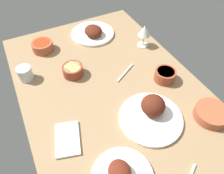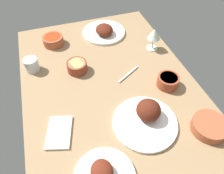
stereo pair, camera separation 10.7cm
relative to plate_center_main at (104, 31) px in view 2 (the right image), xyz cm
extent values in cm
cube|color=#937551|center=(-49.00, 10.55, -4.28)|extent=(140.00, 90.00, 4.00)
ellipsoid|color=#602314|center=(-89.06, 27.69, 1.74)|extent=(9.44, 8.44, 5.27)
cylinder|color=white|center=(1.08, -0.16, -1.48)|extent=(28.50, 28.50, 1.60)
ellipsoid|color=#511E11|center=(-1.57, 0.23, 2.16)|extent=(12.84, 11.29, 6.17)
cylinder|color=white|center=(-73.21, 2.92, -1.48)|extent=(29.30, 29.30, 1.60)
ellipsoid|color=#511E11|center=(-70.44, 0.50, 3.59)|extent=(11.15, 11.01, 9.30)
cylinder|color=brown|center=(-55.13, -18.02, 0.75)|extent=(11.06, 11.06, 6.08)
cylinder|color=#4C192D|center=(-55.13, -18.02, 3.29)|extent=(9.07, 9.07, 1.00)
cylinder|color=#A35133|center=(-84.61, -22.61, 0.09)|extent=(15.50, 15.50, 4.75)
cylinder|color=white|center=(-84.61, -22.61, 1.97)|extent=(12.71, 12.71, 1.00)
cylinder|color=#A35133|center=(-0.41, 33.76, 0.54)|extent=(12.83, 12.83, 5.64)
cylinder|color=#9E3314|center=(-0.41, 33.76, 2.86)|extent=(10.52, 10.52, 1.00)
cylinder|color=brown|center=(-29.26, 24.48, 0.59)|extent=(11.14, 11.14, 5.74)
cylinder|color=#D6BC70|center=(-29.26, 24.48, 2.95)|extent=(9.14, 9.14, 1.00)
cylinder|color=silver|center=(-24.15, -24.03, -2.03)|extent=(7.00, 7.00, 0.50)
cylinder|color=silver|center=(-24.15, -24.03, 1.72)|extent=(1.00, 1.00, 7.00)
cone|color=silver|center=(-24.15, -24.03, 8.47)|extent=(7.60, 7.60, 6.50)
cylinder|color=beige|center=(-24.15, -24.03, 7.02)|extent=(4.18, 4.18, 2.80)
cylinder|color=silver|center=(-20.80, 48.20, 1.50)|extent=(7.72, 7.72, 7.56)
cube|color=white|center=(-65.79, 40.45, -1.68)|extent=(18.36, 14.32, 1.20)
cube|color=silver|center=(-41.46, -1.53, -1.88)|extent=(9.00, 14.69, 0.80)
camera|label=1|loc=(-112.75, 42.87, 80.01)|focal=33.61mm
camera|label=2|loc=(-116.88, 32.96, 80.01)|focal=33.61mm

